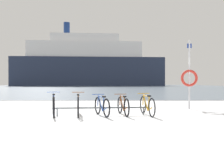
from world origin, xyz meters
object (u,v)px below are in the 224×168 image
rescue_post (189,76)px  bicycle_3 (123,106)px  bicycle_0 (54,105)px  bicycle_1 (78,105)px  bicycle_4 (147,106)px  bicycle_2 (102,106)px  ferry_ship (88,65)px

rescue_post → bicycle_3: bearing=-146.0°
bicycle_0 → rescue_post: 6.11m
bicycle_1 → rescue_post: bearing=24.9°
bicycle_1 → bicycle_4: (2.49, 0.04, -0.02)m
bicycle_0 → bicycle_1: bearing=4.6°
bicycle_0 → bicycle_4: bearing=1.9°
bicycle_0 → bicycle_1: (0.87, 0.07, -0.00)m
bicycle_0 → bicycle_2: bearing=0.8°
bicycle_2 → rescue_post: 4.60m
bicycle_0 → bicycle_4: (3.35, 0.11, -0.03)m
bicycle_1 → bicycle_2: bicycle_1 is taller
rescue_post → ferry_ship: size_ratio=0.06×
bicycle_0 → ferry_ship: ferry_ship is taller
bicycle_1 → bicycle_3: 1.62m
bicycle_1 → bicycle_3: (1.62, 0.11, -0.03)m
bicycle_2 → rescue_post: rescue_post is taller
bicycle_2 → bicycle_4: 1.64m
bicycle_4 → rescue_post: bearing=44.0°
bicycle_4 → rescue_post: rescue_post is taller
bicycle_0 → bicycle_2: size_ratio=1.11×
bicycle_4 → ferry_ship: bearing=96.3°
bicycle_3 → ferry_ship: 79.52m
bicycle_3 → rescue_post: bearing=34.0°
bicycle_1 → rescue_post: rescue_post is taller
ferry_ship → bicycle_2: bearing=-84.9°
bicycle_3 → rescue_post: 3.89m
bicycle_1 → bicycle_2: (0.85, -0.04, -0.03)m
ferry_ship → bicycle_0: bearing=-86.1°
bicycle_0 → bicycle_3: 2.49m
bicycle_4 → rescue_post: (2.23, 2.15, 1.10)m
bicycle_3 → bicycle_4: bearing=-4.3°
bicycle_3 → ferry_ship: size_ratio=0.03×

